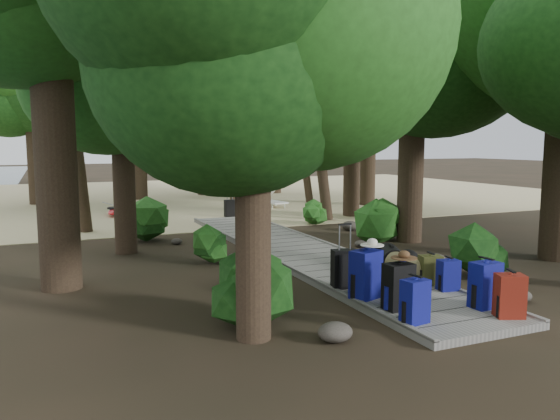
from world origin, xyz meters
name	(u,v)px	position (x,y,z in m)	size (l,w,h in m)	color
ground	(321,264)	(0.00, 0.00, 0.00)	(120.00, 120.00, 0.00)	#312418
sand_beach	(168,196)	(0.00, 16.00, 0.01)	(40.00, 22.00, 0.02)	tan
boardwalk	(301,252)	(0.00, 1.00, 0.06)	(2.00, 12.00, 0.12)	gray
backpack_left_a	(415,299)	(-0.77, -4.29, 0.46)	(0.36, 0.25, 0.68)	navy
backpack_left_b	(398,284)	(-0.61, -3.68, 0.51)	(0.42, 0.30, 0.77)	black
backpack_left_c	(366,272)	(-0.74, -2.98, 0.55)	(0.46, 0.33, 0.86)	navy
backpack_right_a	(510,293)	(0.63, -4.62, 0.47)	(0.39, 0.27, 0.69)	maroon
backpack_right_b	(485,282)	(0.65, -4.12, 0.51)	(0.43, 0.30, 0.77)	navy
backpack_right_c	(448,273)	(0.79, -3.13, 0.41)	(0.34, 0.24, 0.58)	navy
backpack_right_d	(430,268)	(0.78, -2.68, 0.40)	(0.37, 0.27, 0.56)	#3E421A
duffel_right_khaki	(405,266)	(0.63, -2.14, 0.34)	(0.44, 0.66, 0.44)	olive
duffel_right_black	(391,258)	(0.76, -1.50, 0.36)	(0.47, 0.75, 0.47)	black
suitcase_on_boardwalk	(344,269)	(-0.75, -2.31, 0.45)	(0.43, 0.24, 0.67)	black
lone_suitcase_on_sand	(230,208)	(0.47, 7.76, 0.32)	(0.38, 0.22, 0.60)	black
hat_brown	(404,254)	(-0.53, -3.69, 0.95)	(0.39, 0.39, 0.12)	#51351E
hat_white	(372,242)	(-0.67, -3.03, 1.04)	(0.37, 0.37, 0.12)	silver
kayak	(114,210)	(-3.18, 9.87, 0.20)	(0.78, 3.58, 0.36)	red
sun_lounger	(273,199)	(2.98, 9.89, 0.35)	(0.66, 2.04, 0.66)	silver
tree_right_c	(414,62)	(3.39, 1.46, 4.64)	(5.36, 5.36, 9.28)	black
tree_right_d	(412,61)	(5.55, 4.45, 5.17)	(5.64, 5.64, 10.33)	black
tree_right_e	(353,97)	(4.53, 6.37, 4.16)	(4.62, 4.62, 8.31)	black
tree_right_f	(369,95)	(6.90, 9.06, 4.50)	(5.04, 5.04, 8.99)	black
tree_left_a	(252,82)	(-2.92, -3.67, 3.36)	(4.03, 4.03, 6.72)	black
tree_left_c	(121,96)	(-3.70, 2.85, 3.66)	(4.21, 4.21, 7.31)	black
tree_back_a	(137,96)	(-1.43, 15.09, 4.64)	(5.37, 5.37, 9.29)	black
tree_back_b	(204,82)	(1.90, 16.06, 5.51)	(6.17, 6.17, 11.02)	black
tree_back_c	(275,99)	(5.44, 15.58, 4.77)	(5.30, 5.30, 9.54)	black
tree_back_d	(32,100)	(-5.77, 14.79, 4.32)	(5.19, 5.19, 8.65)	black
palm_right_a	(329,96)	(3.39, 6.02, 4.14)	(4.86, 4.86, 8.28)	#163D11
palm_right_b	(307,102)	(5.10, 11.16, 4.33)	(4.48, 4.48, 8.65)	#163D11
palm_right_c	(237,117)	(2.53, 12.94, 3.71)	(4.67, 4.67, 7.42)	#163D11
palm_left_a	(71,98)	(-4.63, 6.30, 3.84)	(4.83, 4.83, 7.69)	#163D11
rock_left_a	(335,332)	(-1.97, -4.21, 0.13)	(0.47, 0.42, 0.26)	#4C473F
rock_left_b	(246,290)	(-2.31, -1.68, 0.08)	(0.31, 0.28, 0.17)	#4C473F
rock_left_c	(236,259)	(-1.71, 0.65, 0.12)	(0.44, 0.40, 0.24)	#4C473F
rock_left_d	(177,241)	(-2.37, 3.46, 0.08)	(0.29, 0.26, 0.16)	#4C473F
rock_right_a	(521,296)	(1.71, -3.83, 0.10)	(0.36, 0.33, 0.20)	#4C473F
rock_right_b	(435,259)	(2.16, -1.12, 0.13)	(0.46, 0.42, 0.25)	#4C473F
rock_right_c	(361,244)	(1.78, 1.25, 0.09)	(0.32, 0.29, 0.17)	#4C473F
rock_right_d	(350,226)	(2.86, 3.60, 0.14)	(0.52, 0.47, 0.29)	#4C473F
shrub_left_a	(250,289)	(-2.75, -3.08, 0.51)	(1.14, 1.14, 1.02)	#1F4D17
shrub_left_b	(216,247)	(-2.10, 0.83, 0.38)	(0.84, 0.84, 0.76)	#1F4D17
shrub_left_c	(144,218)	(-3.05, 4.32, 0.62)	(1.37, 1.37, 1.24)	#1F4D17
shrub_right_a	(475,253)	(2.19, -2.25, 0.48)	(1.08, 1.08, 0.97)	#1F4D17
shrub_right_b	(381,218)	(2.79, 1.92, 0.59)	(1.32, 1.32, 1.18)	#1F4D17
shrub_right_c	(311,213)	(2.31, 5.09, 0.38)	(0.85, 0.85, 0.76)	#1F4D17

